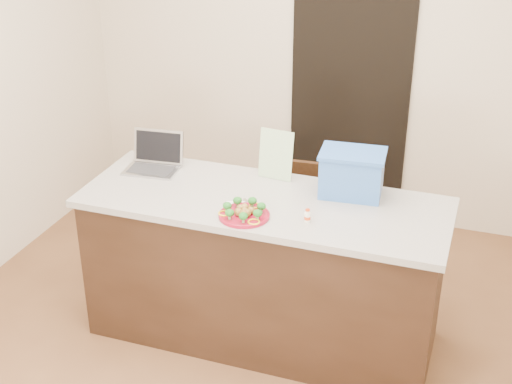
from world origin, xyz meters
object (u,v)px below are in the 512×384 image
(napkin, at_px, (240,208))
(chair, at_px, (286,216))
(island, at_px, (263,269))
(laptop, at_px, (155,159))
(yogurt_bottle, at_px, (307,216))
(blue_box, at_px, (352,173))
(plate, at_px, (244,215))

(napkin, relative_size, chair, 0.18)
(chair, bearing_deg, island, -89.08)
(napkin, distance_m, laptop, 0.75)
(yogurt_bottle, bearing_deg, napkin, 177.18)
(blue_box, bearing_deg, napkin, -149.71)
(napkin, height_order, blue_box, blue_box)
(napkin, bearing_deg, blue_box, 35.21)
(napkin, distance_m, blue_box, 0.66)
(island, height_order, blue_box, blue_box)
(island, distance_m, chair, 0.63)
(yogurt_bottle, distance_m, laptop, 1.12)
(chair, bearing_deg, laptop, -151.59)
(plate, bearing_deg, blue_box, 43.68)
(plate, distance_m, yogurt_bottle, 0.34)
(laptop, height_order, chair, laptop)
(napkin, bearing_deg, chair, 87.49)
(island, relative_size, blue_box, 5.44)
(plate, relative_size, laptop, 0.82)
(laptop, xyz_separation_m, chair, (0.71, 0.44, -0.50))
(plate, xyz_separation_m, blue_box, (0.47, 0.45, 0.12))
(yogurt_bottle, relative_size, blue_box, 0.19)
(island, relative_size, napkin, 13.33)
(laptop, distance_m, blue_box, 1.20)
(blue_box, bearing_deg, yogurt_bottle, -115.04)
(laptop, bearing_deg, napkin, -32.25)
(plate, bearing_deg, laptop, 150.27)
(napkin, bearing_deg, island, 60.11)
(plate, bearing_deg, yogurt_bottle, 10.30)
(napkin, bearing_deg, yogurt_bottle, -2.82)
(island, height_order, yogurt_bottle, yogurt_bottle)
(blue_box, relative_size, chair, 0.45)
(island, height_order, napkin, napkin)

